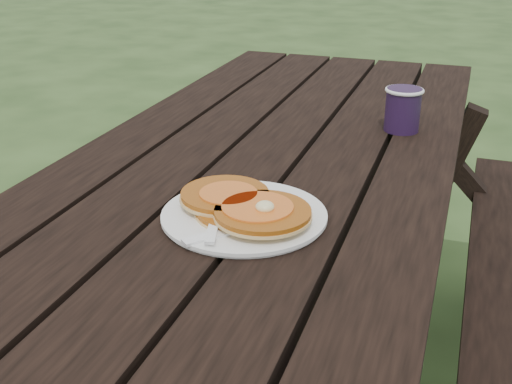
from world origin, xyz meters
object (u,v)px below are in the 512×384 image
(plate, at_px, (244,216))
(pancake_stack, at_px, (244,206))
(coffee_cup, at_px, (403,107))
(picnic_table, at_px, (270,298))

(plate, relative_size, pancake_stack, 1.14)
(pancake_stack, relative_size, coffee_cup, 2.35)
(coffee_cup, bearing_deg, picnic_table, -142.60)
(picnic_table, relative_size, plate, 6.94)
(pancake_stack, xyz_separation_m, coffee_cup, (0.18, 0.54, 0.03))
(coffee_cup, bearing_deg, plate, -108.61)
(plate, distance_m, pancake_stack, 0.02)
(picnic_table, xyz_separation_m, pancake_stack, (0.07, -0.35, 0.41))
(plate, distance_m, coffee_cup, 0.57)
(plate, xyz_separation_m, coffee_cup, (0.18, 0.53, 0.05))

